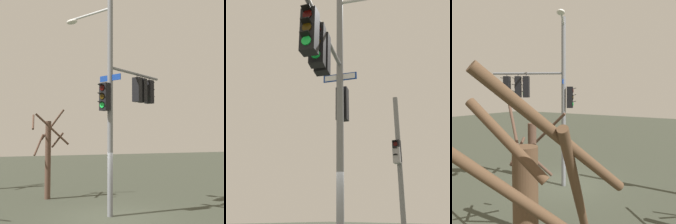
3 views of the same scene
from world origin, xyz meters
TOP-DOWN VIEW (x-y plane):
  - ground_plane at (0.00, 0.00)m, footprint 80.00×80.00m
  - main_signal_pole_assembly at (-0.79, 0.72)m, footprint 2.78×4.64m
  - bare_tree_across_street at (-4.73, -1.66)m, footprint 1.81×1.82m

SIDE VIEW (x-z plane):
  - ground_plane at x=0.00m, z-range 0.00..0.00m
  - bare_tree_across_street at x=-4.73m, z-range -0.02..4.55m
  - main_signal_pole_assembly at x=-0.79m, z-range 0.67..9.46m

